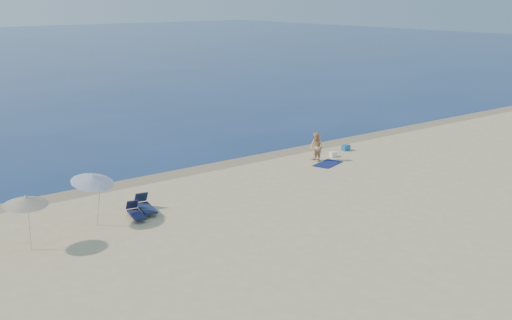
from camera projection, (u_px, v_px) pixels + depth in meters
The scene contains 10 objects.
wet_sand_strip at pixel (233, 162), 36.14m from camera, with size 240.00×1.60×0.00m, color #847254.
person_left at pixel (318, 147), 36.36m from camera, with size 0.58×0.38×1.59m, color tan.
person_right at pixel (316, 147), 36.16m from camera, with size 0.81×0.63×1.67m, color tan.
beach_towel at pixel (328, 164), 35.79m from camera, with size 1.83×1.02×0.03m, color #0E1549.
white_bag at pixel (333, 154), 37.34m from camera, with size 0.35×0.30×0.30m, color white.
blue_cooler at pixel (346, 148), 38.85m from camera, with size 0.48×0.34×0.34m, color #1C599B.
umbrella_near at pixel (93, 179), 26.04m from camera, with size 2.05×2.07×2.30m.
umbrella_far at pixel (26, 201), 23.43m from camera, with size 1.84×1.85×2.17m.
lounger_left at pixel (145, 206), 27.86m from camera, with size 0.89×1.78×0.75m.
lounger_right at pixel (136, 213), 27.12m from camera, with size 0.79×1.57×0.66m.
Camera 1 is at (-20.53, -8.90, 9.25)m, focal length 45.00 mm.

